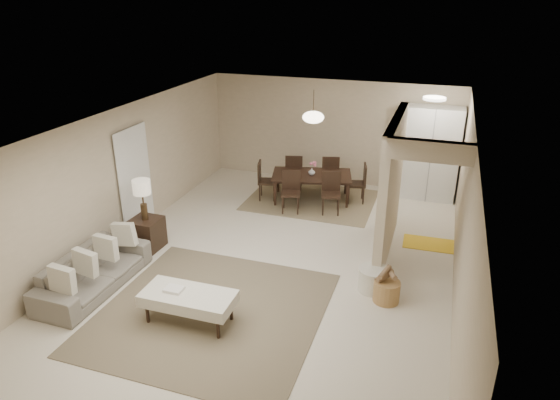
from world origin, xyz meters
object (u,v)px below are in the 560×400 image
(sofa, at_px, (93,271))
(round_pouf, at_px, (373,280))
(pantry_cabinet, at_px, (431,154))
(dining_table, at_px, (311,188))
(ottoman_bench, at_px, (188,299))
(wicker_basket, at_px, (387,291))
(side_table, at_px, (147,233))

(sofa, distance_m, round_pouf, 4.45)
(pantry_cabinet, distance_m, dining_table, 2.77)
(sofa, bearing_deg, ottoman_bench, -98.78)
(sofa, height_order, ottoman_bench, sofa)
(pantry_cabinet, xyz_separation_m, sofa, (-4.80, -5.61, -0.75))
(wicker_basket, bearing_deg, pantry_cabinet, 85.85)
(side_table, bearing_deg, sofa, -91.97)
(ottoman_bench, xyz_separation_m, side_table, (-1.81, 1.76, -0.09))
(sofa, distance_m, side_table, 1.46)
(sofa, relative_size, dining_table, 1.18)
(sofa, bearing_deg, pantry_cabinet, -40.14)
(pantry_cabinet, distance_m, wicker_basket, 4.59)
(pantry_cabinet, relative_size, ottoman_bench, 1.57)
(side_table, distance_m, dining_table, 3.87)
(pantry_cabinet, distance_m, round_pouf, 4.37)
(round_pouf, bearing_deg, sofa, -162.16)
(side_table, distance_m, wicker_basket, 4.44)
(round_pouf, distance_m, dining_table, 3.74)
(ottoman_bench, relative_size, side_table, 2.32)
(sofa, xyz_separation_m, wicker_basket, (4.47, 1.12, -0.13))
(pantry_cabinet, xyz_separation_m, round_pouf, (-0.57, -4.25, -0.86))
(pantry_cabinet, xyz_separation_m, ottoman_bench, (-2.94, -5.91, -0.67))
(ottoman_bench, height_order, round_pouf, ottoman_bench)
(ottoman_bench, bearing_deg, dining_table, 83.68)
(side_table, distance_m, round_pouf, 4.18)
(ottoman_bench, height_order, side_table, side_table)
(pantry_cabinet, bearing_deg, wicker_basket, -94.15)
(sofa, xyz_separation_m, dining_table, (2.33, 4.58, 0.01))
(pantry_cabinet, distance_m, ottoman_bench, 6.64)
(side_table, xyz_separation_m, wicker_basket, (4.42, -0.34, -0.12))
(side_table, height_order, round_pouf, side_table)
(ottoman_bench, distance_m, side_table, 2.52)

